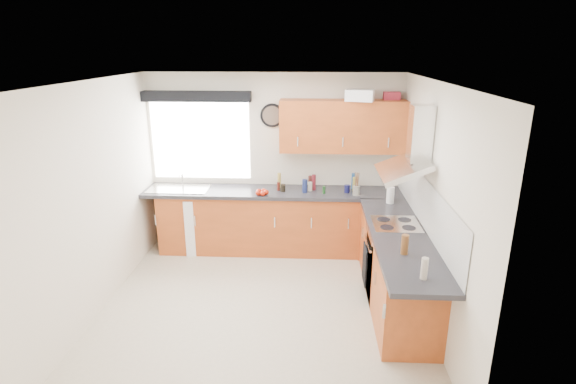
# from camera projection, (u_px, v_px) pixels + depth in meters

# --- Properties ---
(ground_plane) EXTENTS (3.60, 3.60, 0.00)m
(ground_plane) POSITION_uv_depth(u_px,v_px,m) (262.00, 306.00, 5.14)
(ground_plane) COLOR beige
(ceiling) EXTENTS (3.60, 3.60, 0.02)m
(ceiling) POSITION_uv_depth(u_px,v_px,m) (258.00, 82.00, 4.37)
(ceiling) COLOR white
(ceiling) RESTS_ON wall_back
(wall_back) EXTENTS (3.60, 0.02, 2.50)m
(wall_back) POSITION_uv_depth(u_px,v_px,m) (274.00, 162.00, 6.46)
(wall_back) COLOR silver
(wall_back) RESTS_ON ground_plane
(wall_front) EXTENTS (3.60, 0.02, 2.50)m
(wall_front) POSITION_uv_depth(u_px,v_px,m) (231.00, 290.00, 3.04)
(wall_front) COLOR silver
(wall_front) RESTS_ON ground_plane
(wall_left) EXTENTS (0.02, 3.60, 2.50)m
(wall_left) POSITION_uv_depth(u_px,v_px,m) (94.00, 200.00, 4.84)
(wall_left) COLOR silver
(wall_left) RESTS_ON ground_plane
(wall_right) EXTENTS (0.02, 3.60, 2.50)m
(wall_right) POSITION_uv_depth(u_px,v_px,m) (433.00, 206.00, 4.66)
(wall_right) COLOR silver
(wall_right) RESTS_ON ground_plane
(window) EXTENTS (1.40, 0.02, 1.10)m
(window) POSITION_uv_depth(u_px,v_px,m) (201.00, 140.00, 6.41)
(window) COLOR white
(window) RESTS_ON wall_back
(window_blind) EXTENTS (1.50, 0.18, 0.14)m
(window_blind) POSITION_uv_depth(u_px,v_px,m) (196.00, 96.00, 6.13)
(window_blind) COLOR black
(window_blind) RESTS_ON wall_back
(splashback) EXTENTS (0.01, 3.00, 0.54)m
(splashback) POSITION_uv_depth(u_px,v_px,m) (424.00, 203.00, 4.97)
(splashback) COLOR white
(splashback) RESTS_ON wall_right
(base_cab_back) EXTENTS (3.00, 0.58, 0.86)m
(base_cab_back) POSITION_uv_depth(u_px,v_px,m) (266.00, 222.00, 6.44)
(base_cab_back) COLOR #9C431A
(base_cab_back) RESTS_ON ground_plane
(base_cab_corner) EXTENTS (0.60, 0.60, 0.86)m
(base_cab_corner) POSITION_uv_depth(u_px,v_px,m) (378.00, 224.00, 6.36)
(base_cab_corner) COLOR #9C431A
(base_cab_corner) RESTS_ON ground_plane
(base_cab_right) EXTENTS (0.58, 2.10, 0.86)m
(base_cab_right) POSITION_uv_depth(u_px,v_px,m) (396.00, 269.00, 5.07)
(base_cab_right) COLOR #9C431A
(base_cab_right) RESTS_ON ground_plane
(worktop_back) EXTENTS (3.60, 0.62, 0.05)m
(worktop_back) POSITION_uv_depth(u_px,v_px,m) (273.00, 192.00, 6.29)
(worktop_back) COLOR #232227
(worktop_back) RESTS_ON base_cab_back
(worktop_right) EXTENTS (0.62, 2.42, 0.05)m
(worktop_right) POSITION_uv_depth(u_px,v_px,m) (401.00, 237.00, 4.79)
(worktop_right) COLOR #232227
(worktop_right) RESTS_ON base_cab_right
(sink) EXTENTS (0.84, 0.46, 0.10)m
(sink) POSITION_uv_depth(u_px,v_px,m) (179.00, 186.00, 6.33)
(sink) COLOR silver
(sink) RESTS_ON worktop_back
(oven) EXTENTS (0.56, 0.58, 0.85)m
(oven) POSITION_uv_depth(u_px,v_px,m) (393.00, 263.00, 5.22)
(oven) COLOR black
(oven) RESTS_ON ground_plane
(hob_plate) EXTENTS (0.52, 0.52, 0.01)m
(hob_plate) POSITION_uv_depth(u_px,v_px,m) (396.00, 224.00, 5.07)
(hob_plate) COLOR silver
(hob_plate) RESTS_ON worktop_right
(extractor_hood) EXTENTS (0.52, 0.78, 0.66)m
(extractor_hood) POSITION_uv_depth(u_px,v_px,m) (411.00, 150.00, 4.80)
(extractor_hood) COLOR silver
(extractor_hood) RESTS_ON wall_right
(upper_cabinets) EXTENTS (1.70, 0.35, 0.70)m
(upper_cabinets) POSITION_uv_depth(u_px,v_px,m) (342.00, 126.00, 6.08)
(upper_cabinets) COLOR #9C431A
(upper_cabinets) RESTS_ON wall_back
(washing_machine) EXTENTS (0.68, 0.67, 0.82)m
(washing_machine) POSITION_uv_depth(u_px,v_px,m) (204.00, 222.00, 6.50)
(washing_machine) COLOR white
(washing_machine) RESTS_ON ground_plane
(wall_clock) EXTENTS (0.33, 0.04, 0.33)m
(wall_clock) POSITION_uv_depth(u_px,v_px,m) (272.00, 116.00, 6.22)
(wall_clock) COLOR black
(wall_clock) RESTS_ON wall_back
(casserole) EXTENTS (0.41, 0.34, 0.15)m
(casserole) POSITION_uv_depth(u_px,v_px,m) (360.00, 95.00, 5.84)
(casserole) COLOR white
(casserole) RESTS_ON upper_cabinets
(storage_box) EXTENTS (0.23, 0.19, 0.10)m
(storage_box) POSITION_uv_depth(u_px,v_px,m) (392.00, 96.00, 6.02)
(storage_box) COLOR #B3293D
(storage_box) RESTS_ON upper_cabinets
(utensil_pot) EXTENTS (0.10, 0.10, 0.13)m
(utensil_pot) POSITION_uv_depth(u_px,v_px,m) (356.00, 190.00, 6.06)
(utensil_pot) COLOR slate
(utensil_pot) RESTS_ON worktop_back
(kitchen_roll) EXTENTS (0.12, 0.12, 0.21)m
(kitchen_roll) POSITION_uv_depth(u_px,v_px,m) (390.00, 195.00, 5.75)
(kitchen_roll) COLOR white
(kitchen_roll) RESTS_ON worktop_right
(tomato_cluster) EXTENTS (0.20, 0.20, 0.07)m
(tomato_cluster) POSITION_uv_depth(u_px,v_px,m) (262.00, 192.00, 6.09)
(tomato_cluster) COLOR #B91D09
(tomato_cluster) RESTS_ON worktop_back
(jar_0) EXTENTS (0.07, 0.07, 0.18)m
(jar_0) POSITION_uv_depth(u_px,v_px,m) (305.00, 186.00, 6.17)
(jar_0) COLOR #16204D
(jar_0) RESTS_ON worktop_back
(jar_1) EXTENTS (0.05, 0.05, 0.16)m
(jar_1) POSITION_uv_depth(u_px,v_px,m) (310.00, 181.00, 6.41)
(jar_1) COLOR #4E201B
(jar_1) RESTS_ON worktop_back
(jar_2) EXTENTS (0.04, 0.04, 0.12)m
(jar_2) POSITION_uv_depth(u_px,v_px,m) (278.00, 186.00, 6.26)
(jar_2) COLOR #501811
(jar_2) RESTS_ON worktop_back
(jar_3) EXTENTS (0.07, 0.07, 0.11)m
(jar_3) POSITION_uv_depth(u_px,v_px,m) (347.00, 189.00, 6.18)
(jar_3) COLOR #131342
(jar_3) RESTS_ON worktop_back
(jar_4) EXTENTS (0.04, 0.04, 0.10)m
(jar_4) POSITION_uv_depth(u_px,v_px,m) (324.00, 190.00, 6.13)
(jar_4) COLOR #18441A
(jar_4) RESTS_ON worktop_back
(jar_5) EXTENTS (0.06, 0.06, 0.19)m
(jar_5) POSITION_uv_depth(u_px,v_px,m) (354.00, 184.00, 6.25)
(jar_5) COLOR olive
(jar_5) RESTS_ON worktop_back
(jar_6) EXTENTS (0.06, 0.06, 0.12)m
(jar_6) POSITION_uv_depth(u_px,v_px,m) (310.00, 186.00, 6.24)
(jar_6) COLOR #B4AE9A
(jar_6) RESTS_ON worktop_back
(jar_7) EXTENTS (0.06, 0.06, 0.22)m
(jar_7) POSITION_uv_depth(u_px,v_px,m) (314.00, 182.00, 6.28)
(jar_7) COLOR maroon
(jar_7) RESTS_ON worktop_back
(jar_8) EXTENTS (0.07, 0.07, 0.10)m
(jar_8) POSITION_uv_depth(u_px,v_px,m) (283.00, 188.00, 6.22)
(jar_8) COLOR black
(jar_8) RESTS_ON worktop_back
(jar_9) EXTENTS (0.05, 0.05, 0.22)m
(jar_9) POSITION_uv_depth(u_px,v_px,m) (279.00, 180.00, 6.37)
(jar_9) COLOR #A58A39
(jar_9) RESTS_ON worktop_back
(jar_10) EXTENTS (0.05, 0.05, 0.23)m
(jar_10) POSITION_uv_depth(u_px,v_px,m) (353.00, 181.00, 6.32)
(jar_10) COLOR #1C4A8A
(jar_10) RESTS_ON worktop_back
(bottle_0) EXTENTS (0.07, 0.07, 0.20)m
(bottle_0) POSITION_uv_depth(u_px,v_px,m) (405.00, 244.00, 4.32)
(bottle_0) COLOR brown
(bottle_0) RESTS_ON worktop_right
(bottle_1) EXTENTS (0.06, 0.06, 0.20)m
(bottle_1) POSITION_uv_depth(u_px,v_px,m) (424.00, 269.00, 3.85)
(bottle_1) COLOR #C0B1A3
(bottle_1) RESTS_ON worktop_right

